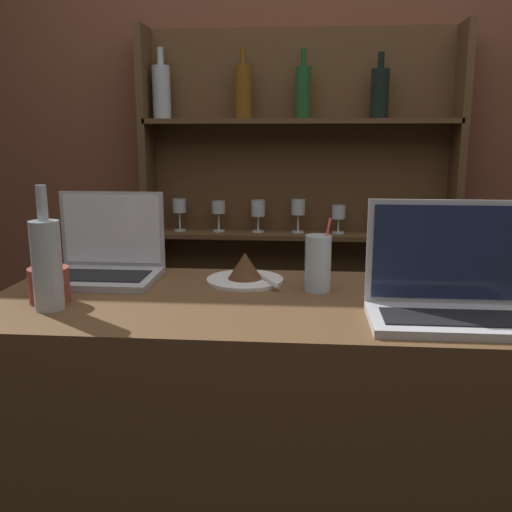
# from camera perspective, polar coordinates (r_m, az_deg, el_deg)

# --- Properties ---
(bar_counter) EXTENTS (1.61, 0.59, 1.06)m
(bar_counter) POSITION_cam_1_polar(r_m,az_deg,el_deg) (1.63, 5.74, -22.59)
(bar_counter) COLOR brown
(bar_counter) RESTS_ON ground_plane
(back_wall) EXTENTS (7.00, 0.06, 2.70)m
(back_wall) POSITION_cam_1_polar(r_m,az_deg,el_deg) (2.51, 5.83, 9.68)
(back_wall) COLOR brown
(back_wall) RESTS_ON ground_plane
(back_shelf) EXTENTS (1.31, 0.18, 1.88)m
(back_shelf) POSITION_cam_1_polar(r_m,az_deg,el_deg) (2.48, 4.04, 1.45)
(back_shelf) COLOR brown
(back_shelf) RESTS_ON ground_plane
(laptop_near) EXTENTS (0.30, 0.23, 0.23)m
(laptop_near) POSITION_cam_1_polar(r_m,az_deg,el_deg) (1.64, -14.86, -0.38)
(laptop_near) COLOR #ADADB2
(laptop_near) RESTS_ON bar_counter
(laptop_far) EXTENTS (0.35, 0.20, 0.25)m
(laptop_far) POSITION_cam_1_polar(r_m,az_deg,el_deg) (1.30, 18.80, -3.41)
(laptop_far) COLOR silver
(laptop_far) RESTS_ON bar_counter
(cake_plate) EXTENTS (0.21, 0.21, 0.08)m
(cake_plate) POSITION_cam_1_polar(r_m,az_deg,el_deg) (1.54, -1.09, -1.59)
(cake_plate) COLOR white
(cake_plate) RESTS_ON bar_counter
(water_glass) EXTENTS (0.07, 0.07, 0.19)m
(water_glass) POSITION_cam_1_polar(r_m,az_deg,el_deg) (1.46, 6.22, -0.71)
(water_glass) COLOR silver
(water_glass) RESTS_ON bar_counter
(wine_bottle_clear) EXTENTS (0.07, 0.07, 0.29)m
(wine_bottle_clear) POSITION_cam_1_polar(r_m,az_deg,el_deg) (1.37, -20.20, -0.65)
(wine_bottle_clear) COLOR #B2C1C6
(wine_bottle_clear) RESTS_ON bar_counter
(coffee_cup) EXTENTS (0.10, 0.10, 0.08)m
(coffee_cup) POSITION_cam_1_polar(r_m,az_deg,el_deg) (1.45, -19.98, -2.73)
(coffee_cup) COLOR #993D33
(coffee_cup) RESTS_ON bar_counter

